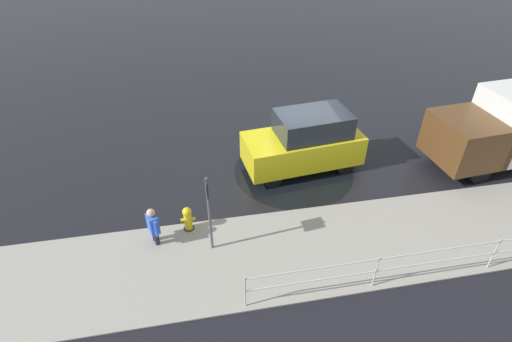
{
  "coord_description": "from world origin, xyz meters",
  "views": [
    {
      "loc": [
        3.67,
        11.28,
        8.1
      ],
      "look_at": [
        1.88,
        1.6,
        0.9
      ],
      "focal_mm": 28.0,
      "sensor_mm": 36.0,
      "label": 1
    }
  ],
  "objects_px": {
    "sign_post": "(208,204)",
    "pedestrian": "(153,225)",
    "moving_hatchback": "(305,142)",
    "fire_hydrant": "(188,219)"
  },
  "relations": [
    {
      "from": "fire_hydrant",
      "to": "pedestrian",
      "type": "relative_size",
      "value": 0.66
    },
    {
      "from": "moving_hatchback",
      "to": "sign_post",
      "type": "bearing_deg",
      "value": 43.01
    },
    {
      "from": "moving_hatchback",
      "to": "pedestrian",
      "type": "relative_size",
      "value": 3.33
    },
    {
      "from": "moving_hatchback",
      "to": "sign_post",
      "type": "height_order",
      "value": "sign_post"
    },
    {
      "from": "moving_hatchback",
      "to": "pedestrian",
      "type": "xyz_separation_m",
      "value": [
        4.96,
        2.75,
        -0.34
      ]
    },
    {
      "from": "fire_hydrant",
      "to": "sign_post",
      "type": "relative_size",
      "value": 0.33
    },
    {
      "from": "moving_hatchback",
      "to": "fire_hydrant",
      "type": "distance_m",
      "value": 4.75
    },
    {
      "from": "fire_hydrant",
      "to": "pedestrian",
      "type": "bearing_deg",
      "value": 21.98
    },
    {
      "from": "sign_post",
      "to": "pedestrian",
      "type": "bearing_deg",
      "value": -18.16
    },
    {
      "from": "moving_hatchback",
      "to": "sign_post",
      "type": "xyz_separation_m",
      "value": [
        3.47,
        3.24,
        0.55
      ]
    }
  ]
}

